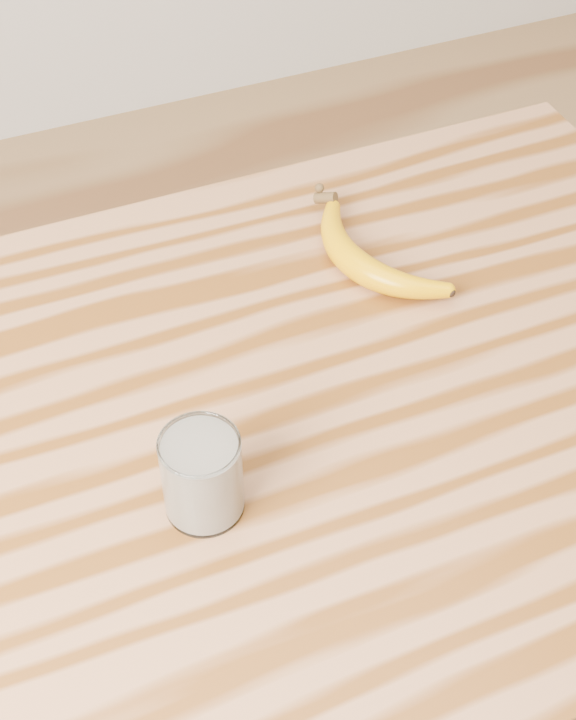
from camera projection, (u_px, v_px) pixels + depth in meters
name	position (u px, v px, depth m)	size (l,w,h in m)	color
room	(255.00, 14.00, 0.72)	(4.04, 4.04, 2.70)	#987247
table	(267.00, 489.00, 1.14)	(1.20, 0.80, 0.90)	#9B6740
smoothie_glass	(202.00, 475.00, 0.94)	(0.08, 0.08, 0.10)	white
banana	(356.00, 265.00, 1.19)	(0.11, 0.30, 0.04)	#D89300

